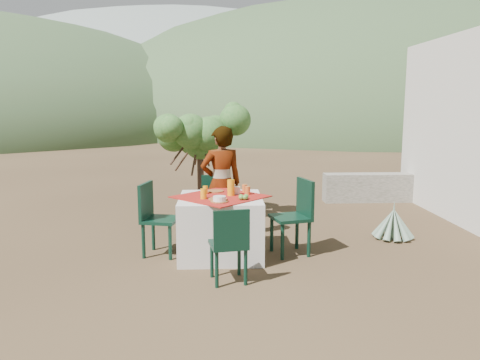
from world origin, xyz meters
The scene contains 24 objects.
ground centered at (0.00, 0.00, 0.00)m, with size 160.00×160.00×0.00m, color #362618.
table centered at (0.27, 0.22, 0.38)m, with size 1.30×1.30×0.76m.
chair_far centered at (0.19, 1.18, 0.48)m, with size 0.42×0.42×0.86m.
chair_near centered at (0.36, -0.74, 0.46)m, with size 0.44×0.44×0.83m.
chair_left centered at (-0.56, 0.28, 0.51)m, with size 0.51×0.51×0.92m.
chair_right centered at (1.23, 0.24, 0.53)m, with size 0.54×0.54×0.96m.
person centered at (0.28, 0.91, 0.80)m, with size 0.58×0.38×1.60m, color #8C6651.
shrub_tree centered at (0.00, 2.16, 1.32)m, with size 1.42×1.39×1.67m.
agave centered at (2.72, 0.86, 0.21)m, with size 0.58×0.58×0.62m.
stone_wall centered at (3.60, 3.40, 0.28)m, with size 2.60×0.35×0.55m, color gray.
hill_near_right centered at (12.00, 36.00, 0.00)m, with size 48.00×48.00×20.00m, color #344E2C.
hill_far_center centered at (-4.00, 52.00, 0.00)m, with size 60.00×60.00×24.00m, color slate.
hill_far_right centered at (28.00, 46.00, 0.00)m, with size 36.00×36.00×14.00m, color slate.
plate_far centered at (0.20, 0.52, 0.77)m, with size 0.22×0.22×0.01m, color brown.
plate_near centered at (0.24, 0.00, 0.77)m, with size 0.23×0.23×0.01m, color brown.
glass_far centered at (0.08, 0.39, 0.81)m, with size 0.06×0.06×0.10m, color #FF9D10.
glass_near centered at (0.07, 0.06, 0.82)m, with size 0.08×0.08×0.12m, color #FF9D10.
juice_pitcher centered at (0.40, 0.25, 0.86)m, with size 0.09×0.09×0.20m, color #FF9D10.
bowl_plate centered at (0.26, -0.13, 0.77)m, with size 0.21×0.21×0.01m, color brown.
white_bowl centered at (0.26, -0.13, 0.80)m, with size 0.15×0.15×0.06m, color white.
jar_left centered at (0.61, 0.32, 0.81)m, with size 0.07×0.07×0.10m, color orange.
jar_right centered at (0.58, 0.47, 0.81)m, with size 0.06×0.06×0.10m, color orange.
napkin_holder centered at (0.48, 0.33, 0.81)m, with size 0.07×0.04×0.10m, color white.
fruit_cluster centered at (0.54, -0.01, 0.79)m, with size 0.12×0.11×0.06m.
Camera 1 is at (0.26, -5.49, 1.89)m, focal length 35.00 mm.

